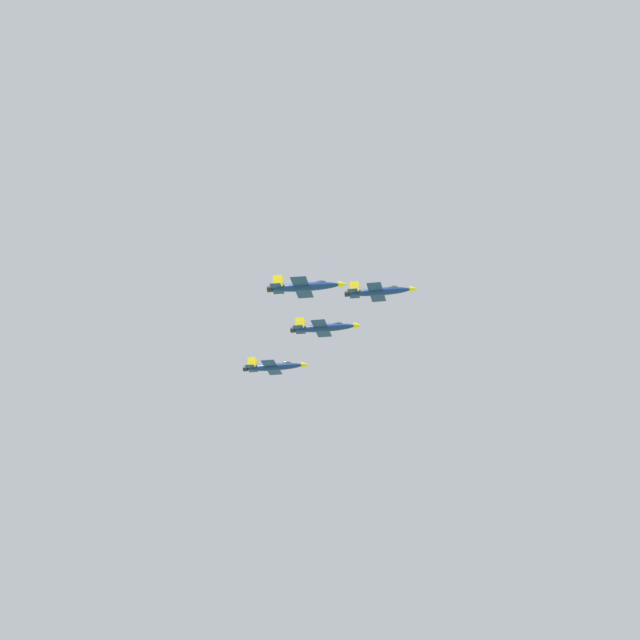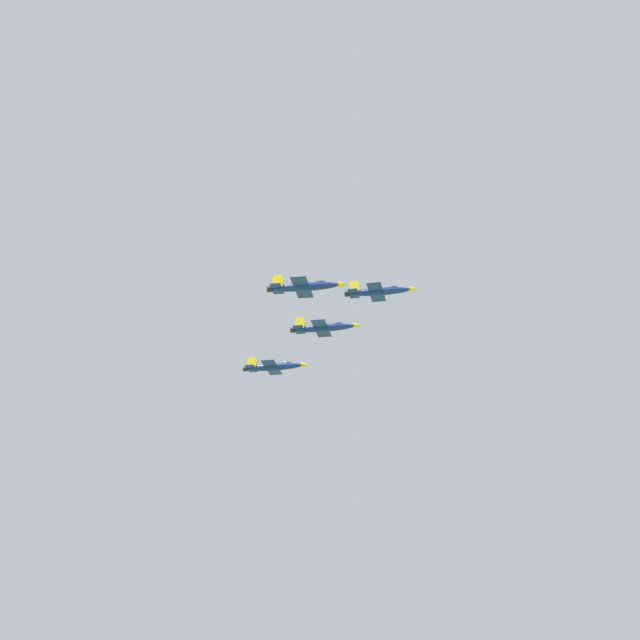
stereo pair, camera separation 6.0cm
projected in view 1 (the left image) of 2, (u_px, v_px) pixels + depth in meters
jet_lead at (380, 291)px, 223.86m from camera, size 15.72×9.57×3.31m
jet_left_wingman at (325, 328)px, 235.68m from camera, size 16.24×9.88×3.41m
jet_right_wingman at (306, 287)px, 214.05m from camera, size 16.61×10.05×3.50m
jet_left_outer at (275, 367)px, 246.87m from camera, size 15.84×9.65×3.33m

